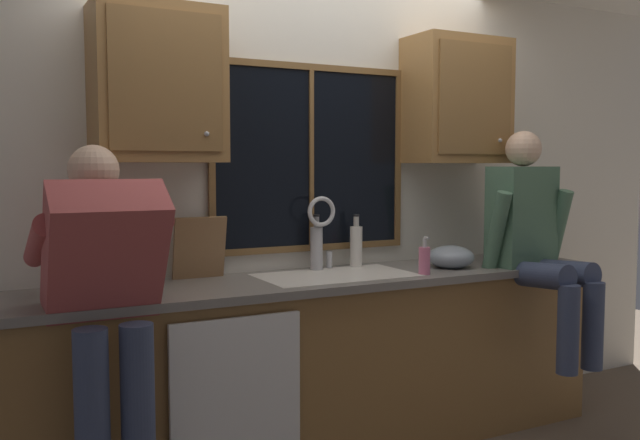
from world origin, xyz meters
TOP-DOWN VIEW (x-y plane):
  - back_wall at (0.00, 0.06)m, footprint 5.54×0.12m
  - window_glass at (0.06, -0.01)m, footprint 1.10×0.02m
  - window_frame_top at (0.06, -0.02)m, footprint 1.17×0.02m
  - window_frame_bottom at (0.06, -0.02)m, footprint 1.17×0.02m
  - window_frame_left at (-0.51, -0.02)m, footprint 0.03×0.02m
  - window_frame_right at (0.62, -0.02)m, footprint 0.03×0.02m
  - window_mullion_center at (0.06, -0.02)m, footprint 0.02×0.02m
  - lower_cabinet_run at (0.00, -0.29)m, footprint 3.14×0.58m
  - countertop at (0.00, -0.31)m, footprint 3.20×0.62m
  - dishwasher_front at (-0.61, -0.61)m, footprint 0.60×0.02m
  - upper_cabinet_left at (-0.82, -0.17)m, footprint 0.59×0.36m
  - upper_cabinet_right at (0.93, -0.17)m, footprint 0.59×0.36m
  - sink at (0.06, -0.30)m, footprint 0.80×0.46m
  - faucet at (0.06, -0.12)m, footprint 0.18×0.09m
  - person_standing at (-1.15, -0.62)m, footprint 0.53×0.68m
  - person_sitting_on_counter at (1.17, -0.57)m, footprint 0.54×0.62m
  - knife_block at (-0.92, -0.29)m, footprint 0.12×0.18m
  - cutting_board at (-0.60, -0.08)m, footprint 0.26×0.09m
  - mixing_bowl at (0.75, -0.36)m, footprint 0.26×0.26m
  - soap_dispenser at (0.48, -0.49)m, footprint 0.06×0.07m
  - bottle_green_glass at (0.30, -0.10)m, footprint 0.07×0.07m
  - bottle_tall_clear at (0.05, -0.10)m, footprint 0.07×0.07m

SIDE VIEW (x-z plane):
  - lower_cabinet_run at x=0.00m, z-range 0.00..0.88m
  - dishwasher_front at x=-0.61m, z-range 0.09..0.83m
  - sink at x=0.06m, z-range 0.72..0.93m
  - countertop at x=0.00m, z-range 0.88..0.92m
  - person_standing at x=-1.15m, z-range 0.18..1.75m
  - mixing_bowl at x=0.75m, z-range 0.91..1.04m
  - soap_dispenser at x=0.48m, z-range 0.90..1.10m
  - knife_block at x=-0.92m, z-range 0.87..1.19m
  - window_frame_bottom at x=0.06m, z-range 1.01..1.05m
  - bottle_green_glass at x=0.30m, z-range 0.89..1.19m
  - bottle_tall_clear at x=0.05m, z-range 0.89..1.20m
  - cutting_board at x=-0.60m, z-range 0.92..1.23m
  - person_sitting_on_counter at x=1.17m, z-range 0.47..1.73m
  - faucet at x=0.06m, z-range 0.97..1.37m
  - back_wall at x=0.00m, z-range 0.00..2.55m
  - window_glass at x=0.06m, z-range 1.05..2.00m
  - window_frame_left at x=-0.51m, z-range 1.05..2.00m
  - window_frame_right at x=0.62m, z-range 1.05..2.00m
  - window_mullion_center at x=0.06m, z-range 1.05..2.00m
  - upper_cabinet_left at x=-0.82m, z-range 1.50..2.22m
  - upper_cabinet_right at x=0.93m, z-range 1.50..2.22m
  - window_frame_top at x=0.06m, z-range 2.00..2.04m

